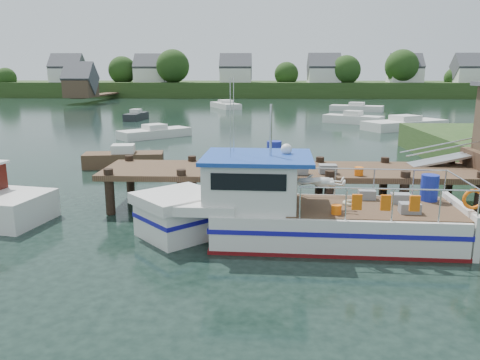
{
  "coord_description": "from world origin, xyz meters",
  "views": [
    {
      "loc": [
        -0.39,
        -16.67,
        4.81
      ],
      "look_at": [
        -1.0,
        -1.5,
        1.3
      ],
      "focal_mm": 35.0,
      "sensor_mm": 36.0,
      "label": 1
    }
  ],
  "objects_px": {
    "lobster_boat": "(292,212)",
    "moored_b": "(353,119)",
    "moored_d": "(225,105)",
    "dock": "(453,146)",
    "moored_far": "(357,108)",
    "moored_e": "(136,116)",
    "moored_c": "(405,124)",
    "moored_rowboat": "(124,159)",
    "moored_a": "(155,133)"
  },
  "relations": [
    {
      "from": "lobster_boat",
      "to": "moored_b",
      "type": "xyz_separation_m",
      "value": [
        8.03,
        32.39,
        -0.4
      ]
    },
    {
      "from": "lobster_boat",
      "to": "moored_d",
      "type": "relative_size",
      "value": 1.41
    },
    {
      "from": "dock",
      "to": "lobster_boat",
      "type": "xyz_separation_m",
      "value": [
        -5.91,
        -3.62,
        -1.39
      ]
    },
    {
      "from": "moored_far",
      "to": "moored_e",
      "type": "bearing_deg",
      "value": -149.37
    },
    {
      "from": "lobster_boat",
      "to": "moored_e",
      "type": "relative_size",
      "value": 2.39
    },
    {
      "from": "moored_d",
      "to": "lobster_boat",
      "type": "bearing_deg",
      "value": -77.77
    },
    {
      "from": "moored_c",
      "to": "moored_far",
      "type": "bearing_deg",
      "value": 73.03
    },
    {
      "from": "moored_rowboat",
      "to": "dock",
      "type": "bearing_deg",
      "value": -5.22
    },
    {
      "from": "moored_c",
      "to": "moored_a",
      "type": "bearing_deg",
      "value": 178.99
    },
    {
      "from": "moored_a",
      "to": "moored_c",
      "type": "relative_size",
      "value": 0.67
    },
    {
      "from": "lobster_boat",
      "to": "moored_a",
      "type": "relative_size",
      "value": 1.86
    },
    {
      "from": "dock",
      "to": "moored_rowboat",
      "type": "distance_m",
      "value": 15.62
    },
    {
      "from": "dock",
      "to": "moored_a",
      "type": "bearing_deg",
      "value": 129.1
    },
    {
      "from": "moored_rowboat",
      "to": "moored_d",
      "type": "distance_m",
      "value": 41.11
    },
    {
      "from": "moored_rowboat",
      "to": "moored_c",
      "type": "bearing_deg",
      "value": 62.71
    },
    {
      "from": "dock",
      "to": "moored_far",
      "type": "height_order",
      "value": "dock"
    },
    {
      "from": "dock",
      "to": "moored_c",
      "type": "relative_size",
      "value": 2.09
    },
    {
      "from": "moored_c",
      "to": "moored_d",
      "type": "distance_m",
      "value": 29.32
    },
    {
      "from": "moored_rowboat",
      "to": "moored_a",
      "type": "xyz_separation_m",
      "value": [
        -0.85,
        11.22,
        -0.06
      ]
    },
    {
      "from": "moored_far",
      "to": "dock",
      "type": "bearing_deg",
      "value": -92.46
    },
    {
      "from": "dock",
      "to": "moored_rowboat",
      "type": "height_order",
      "value": "dock"
    },
    {
      "from": "dock",
      "to": "moored_d",
      "type": "relative_size",
      "value": 2.38
    },
    {
      "from": "dock",
      "to": "lobster_boat",
      "type": "relative_size",
      "value": 1.69
    },
    {
      "from": "moored_rowboat",
      "to": "moored_far",
      "type": "height_order",
      "value": "moored_rowboat"
    },
    {
      "from": "lobster_boat",
      "to": "moored_c",
      "type": "bearing_deg",
      "value": 69.97
    },
    {
      "from": "moored_c",
      "to": "moored_rowboat",
      "type": "bearing_deg",
      "value": -156.13
    },
    {
      "from": "moored_d",
      "to": "moored_c",
      "type": "bearing_deg",
      "value": -48.06
    },
    {
      "from": "moored_a",
      "to": "moored_e",
      "type": "bearing_deg",
      "value": 88.1
    },
    {
      "from": "dock",
      "to": "moored_c",
      "type": "bearing_deg",
      "value": 76.78
    },
    {
      "from": "moored_c",
      "to": "moored_e",
      "type": "relative_size",
      "value": 1.93
    },
    {
      "from": "moored_b",
      "to": "moored_e",
      "type": "height_order",
      "value": "moored_b"
    },
    {
      "from": "moored_far",
      "to": "moored_d",
      "type": "distance_m",
      "value": 17.52
    },
    {
      "from": "lobster_boat",
      "to": "moored_far",
      "type": "distance_m",
      "value": 48.67
    },
    {
      "from": "moored_b",
      "to": "moored_d",
      "type": "bearing_deg",
      "value": 121.41
    },
    {
      "from": "moored_rowboat",
      "to": "moored_c",
      "type": "distance_m",
      "value": 26.12
    },
    {
      "from": "moored_a",
      "to": "moored_c",
      "type": "distance_m",
      "value": 21.31
    },
    {
      "from": "moored_far",
      "to": "moored_b",
      "type": "relative_size",
      "value": 1.2
    },
    {
      "from": "moored_b",
      "to": "moored_e",
      "type": "relative_size",
      "value": 1.39
    },
    {
      "from": "moored_a",
      "to": "moored_e",
      "type": "relative_size",
      "value": 1.29
    },
    {
      "from": "moored_far",
      "to": "moored_c",
      "type": "xyz_separation_m",
      "value": [
        0.21,
        -19.48,
        0.03
      ]
    },
    {
      "from": "moored_d",
      "to": "moored_e",
      "type": "distance_m",
      "value": 18.37
    },
    {
      "from": "dock",
      "to": "moored_c",
      "type": "xyz_separation_m",
      "value": [
        5.69,
        24.21,
        -1.8
      ]
    },
    {
      "from": "moored_far",
      "to": "moored_b",
      "type": "height_order",
      "value": "moored_b"
    },
    {
      "from": "moored_rowboat",
      "to": "moored_d",
      "type": "xyz_separation_m",
      "value": [
        2.38,
        41.04,
        -0.02
      ]
    },
    {
      "from": "moored_e",
      "to": "moored_b",
      "type": "bearing_deg",
      "value": -11.13
    },
    {
      "from": "moored_far",
      "to": "moored_c",
      "type": "height_order",
      "value": "moored_c"
    },
    {
      "from": "moored_e",
      "to": "moored_a",
      "type": "bearing_deg",
      "value": -73.89
    },
    {
      "from": "moored_rowboat",
      "to": "moored_e",
      "type": "xyz_separation_m",
      "value": [
        -5.73,
        24.56,
        -0.03
      ]
    },
    {
      "from": "moored_e",
      "to": "moored_rowboat",
      "type": "bearing_deg",
      "value": -80.87
    },
    {
      "from": "moored_c",
      "to": "moored_d",
      "type": "bearing_deg",
      "value": 108.34
    }
  ]
}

